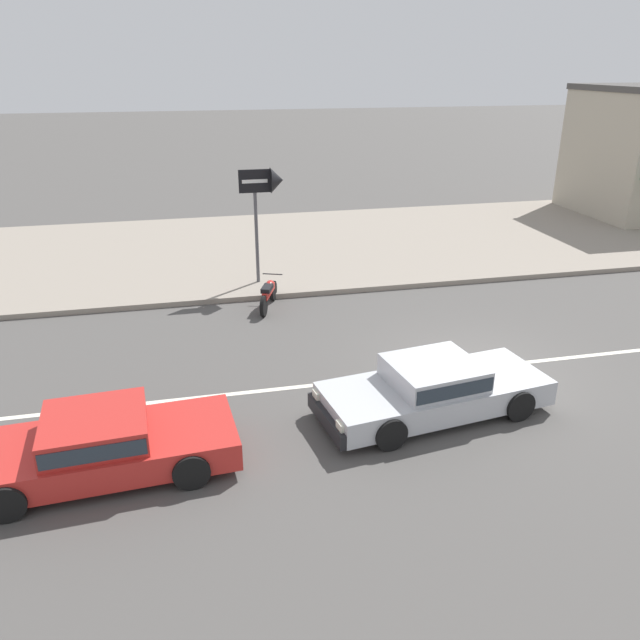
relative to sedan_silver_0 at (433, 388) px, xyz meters
name	(u,v)px	position (x,y,z in m)	size (l,w,h in m)	color
ground_plane	(477,368)	(1.70, 1.55, -0.53)	(160.00, 160.00, 0.00)	#4C4947
lane_centre_stripe	(477,368)	(1.70, 1.55, -0.53)	(50.40, 0.14, 0.01)	silver
kerb_strip	(353,243)	(1.70, 11.77, -0.46)	(68.00, 10.00, 0.15)	gray
sedan_silver_0	(433,388)	(0.00, 0.00, 0.00)	(4.64, 2.27, 1.06)	#B7BABF
sedan_red_3	(98,444)	(-6.01, -0.58, 0.00)	(4.53, 2.07, 1.06)	red
motorcycle_1	(269,293)	(-2.25, 6.18, -0.11)	(0.83, 1.70, 0.80)	black
arrow_signboard	(271,187)	(-1.83, 7.95, 2.43)	(1.26, 0.71, 3.35)	#4C4C51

